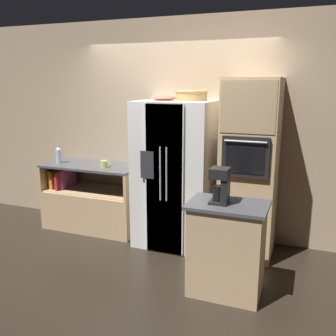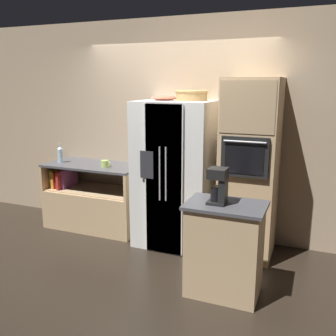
% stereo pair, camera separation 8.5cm
% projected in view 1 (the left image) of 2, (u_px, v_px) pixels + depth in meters
% --- Properties ---
extents(ground_plane, '(20.00, 20.00, 0.00)m').
position_uv_depth(ground_plane, '(164.00, 241.00, 4.81)').
color(ground_plane, black).
extents(wall_back, '(12.00, 0.06, 2.80)m').
position_uv_depth(wall_back, '(177.00, 129.00, 4.93)').
color(wall_back, tan).
rests_on(wall_back, ground_plane).
extents(counter_left, '(1.34, 0.65, 0.90)m').
position_uv_depth(counter_left, '(93.00, 204.00, 5.24)').
color(counter_left, tan).
rests_on(counter_left, ground_plane).
extents(refrigerator, '(0.92, 0.80, 1.79)m').
position_uv_depth(refrigerator, '(175.00, 174.00, 4.62)').
color(refrigerator, white).
rests_on(refrigerator, ground_plane).
extents(wall_oven, '(0.61, 0.74, 2.05)m').
position_uv_depth(wall_oven, '(250.00, 168.00, 4.31)').
color(wall_oven, tan).
rests_on(wall_oven, ground_plane).
extents(island_counter, '(0.73, 0.51, 0.90)m').
position_uv_depth(island_counter, '(227.00, 248.00, 3.56)').
color(island_counter, tan).
rests_on(island_counter, ground_plane).
extents(wicker_basket, '(0.39, 0.39, 0.12)m').
position_uv_depth(wicker_basket, '(191.00, 95.00, 4.44)').
color(wicker_basket, tan).
rests_on(wicker_basket, refrigerator).
extents(fruit_bowl, '(0.31, 0.31, 0.06)m').
position_uv_depth(fruit_bowl, '(164.00, 98.00, 4.52)').
color(fruit_bowl, '#DB664C').
rests_on(fruit_bowl, refrigerator).
extents(bottle_tall, '(0.08, 0.08, 0.26)m').
position_uv_depth(bottle_tall, '(59.00, 155.00, 5.18)').
color(bottle_tall, silver).
rests_on(bottle_tall, counter_left).
extents(mug, '(0.13, 0.10, 0.09)m').
position_uv_depth(mug, '(104.00, 164.00, 4.93)').
color(mug, '#B2D166').
rests_on(mug, counter_left).
extents(coffee_maker, '(0.17, 0.18, 0.34)m').
position_uv_depth(coffee_maker, '(222.00, 184.00, 3.43)').
color(coffee_maker, black).
rests_on(coffee_maker, island_counter).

